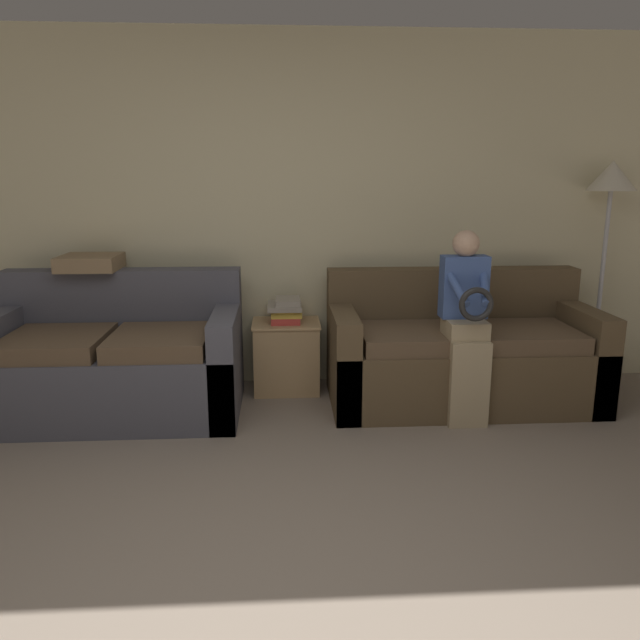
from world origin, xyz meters
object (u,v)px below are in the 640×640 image
side_shelf (286,355)px  floor_lamp (610,194)px  couch_side (116,363)px  throw_pillow (90,262)px  couch_main (460,355)px  book_stack (286,310)px  child_left_seated (466,318)px

side_shelf → floor_lamp: size_ratio=0.31×
couch_side → throw_pillow: (-0.21, 0.31, 0.63)m
couch_main → floor_lamp: 1.60m
book_stack → side_shelf: bearing=-99.3°
book_stack → floor_lamp: bearing=0.6°
side_shelf → throw_pillow: 1.51m
child_left_seated → throw_pillow: size_ratio=3.12×
floor_lamp → couch_side: bearing=-173.6°
couch_main → couch_side: bearing=-178.2°
child_left_seated → floor_lamp: (1.21, 0.66, 0.75)m
couch_main → throw_pillow: bearing=174.7°
child_left_seated → throw_pillow: bearing=166.7°
book_stack → floor_lamp: 2.47m
couch_main → child_left_seated: 0.49m
couch_side → book_stack: size_ratio=5.25×
couch_main → couch_side: couch_side is taller
floor_lamp → couch_main: bearing=-164.6°
couch_side → floor_lamp: 3.65m
throw_pillow → couch_side: bearing=-56.4°
couch_main → book_stack: 1.27m
side_shelf → book_stack: bearing=80.7°
child_left_seated → side_shelf: size_ratio=2.37×
couch_side → floor_lamp: bearing=6.4°
couch_side → child_left_seated: bearing=-6.8°
side_shelf → throw_pillow: (-1.34, -0.05, 0.70)m
side_shelf → throw_pillow: bearing=-177.9°
couch_main → side_shelf: size_ratio=3.53×
couch_main → couch_side: size_ratio=1.12×
book_stack → child_left_seated: bearing=-29.3°
book_stack → floor_lamp: (2.34, 0.02, 0.81)m
throw_pillow → child_left_seated: bearing=-13.3°
couch_main → side_shelf: 1.24m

